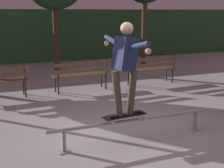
% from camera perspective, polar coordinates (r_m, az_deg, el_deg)
% --- Properties ---
extents(ground_plane, '(90.00, 90.00, 0.00)m').
position_cam_1_polar(ground_plane, '(5.89, 2.88, -9.05)').
color(ground_plane, '#ADAAA8').
extents(hedge_backdrop, '(24.00, 1.20, 2.30)m').
position_cam_1_polar(hedge_backdrop, '(14.79, -13.46, 8.54)').
color(hedge_backdrop, '#2D5B33').
rests_on(hedge_backdrop, ground).
extents(grind_rail, '(3.10, 0.18, 0.40)m').
position_cam_1_polar(grind_rail, '(5.53, 4.20, -7.02)').
color(grind_rail, '#9E9EA3').
rests_on(grind_rail, ground).
extents(skateboard, '(0.80, 0.27, 0.09)m').
position_cam_1_polar(skateboard, '(5.40, 2.25, -5.76)').
color(skateboard, black).
rests_on(skateboard, grind_rail).
extents(skateboarder, '(0.63, 1.40, 1.56)m').
position_cam_1_polar(skateboarder, '(5.17, 2.37, 4.11)').
color(skateboarder, black).
rests_on(skateboarder, skateboard).
extents(park_bench_left_center, '(1.62, 0.49, 0.88)m').
position_cam_1_polar(park_bench_left_center, '(8.88, -5.52, 2.09)').
color(park_bench_left_center, '#282623').
rests_on(park_bench_left_center, ground).
extents(park_bench_right_center, '(1.62, 0.49, 0.88)m').
position_cam_1_polar(park_bench_right_center, '(9.78, 7.30, 3.04)').
color(park_bench_right_center, '#282623').
rests_on(park_bench_right_center, ground).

